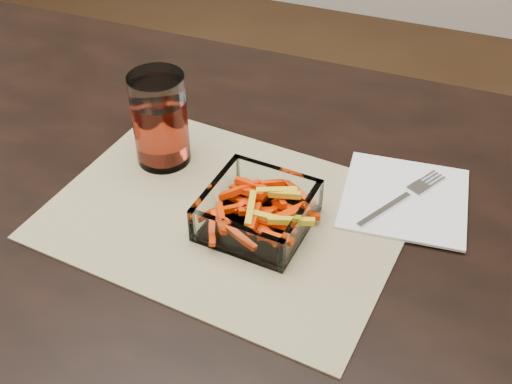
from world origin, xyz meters
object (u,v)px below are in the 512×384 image
Objects in this scene: tumbler at (160,122)px; fork at (404,197)px; dining_table at (139,240)px; glass_bowl at (257,213)px.

tumbler is 0.35m from fork.
dining_table is 11.78× the size of tumbler.
tumbler is 0.90× the size of fork.
fork is at bearing 5.54° from tumbler.
tumbler is (-0.18, 0.08, 0.04)m from glass_bowl.
fork is at bearing 34.79° from glass_bowl.
dining_table is 10.60× the size of fork.
glass_bowl is 0.20m from tumbler.
tumbler is at bearing -145.09° from fork.
tumbler is at bearing 154.97° from glass_bowl.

